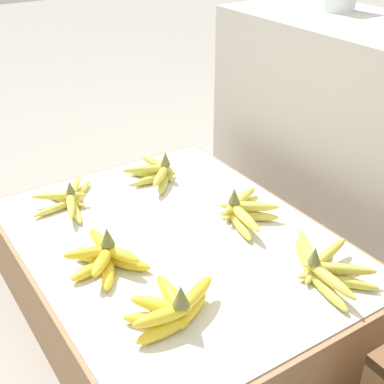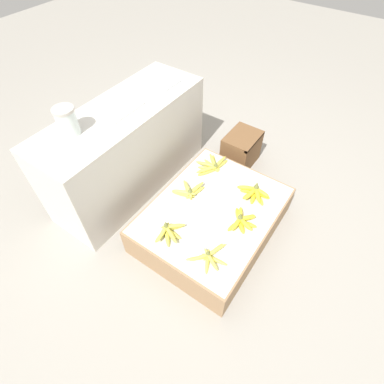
% 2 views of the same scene
% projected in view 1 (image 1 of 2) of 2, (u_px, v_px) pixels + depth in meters
% --- Properties ---
extents(ground_plane, '(10.00, 10.00, 0.00)m').
position_uv_depth(ground_plane, '(177.00, 308.00, 1.53)').
color(ground_plane, gray).
extents(display_platform, '(0.98, 0.76, 0.24)m').
position_uv_depth(display_platform, '(177.00, 275.00, 1.48)').
color(display_platform, '#997551').
rests_on(display_platform, ground_plane).
extents(banana_bunch_front_left, '(0.23, 0.23, 0.08)m').
position_uv_depth(banana_bunch_front_left, '(69.00, 199.00, 1.56)').
color(banana_bunch_front_left, '#DBCC4C').
rests_on(banana_bunch_front_left, display_platform).
extents(banana_bunch_front_midleft, '(0.22, 0.19, 0.11)m').
position_uv_depth(banana_bunch_front_midleft, '(105.00, 257.00, 1.30)').
color(banana_bunch_front_midleft, yellow).
rests_on(banana_bunch_front_midleft, display_platform).
extents(banana_bunch_front_midright, '(0.15, 0.23, 0.11)m').
position_uv_depth(banana_bunch_front_midright, '(172.00, 309.00, 1.14)').
color(banana_bunch_front_midright, yellow).
rests_on(banana_bunch_front_midright, display_platform).
extents(banana_bunch_middle_left, '(0.22, 0.17, 0.10)m').
position_uv_depth(banana_bunch_middle_left, '(157.00, 173.00, 1.70)').
color(banana_bunch_middle_left, gold).
rests_on(banana_bunch_middle_left, display_platform).
extents(banana_bunch_middle_midleft, '(0.20, 0.18, 0.10)m').
position_uv_depth(banana_bunch_middle_midleft, '(243.00, 210.00, 1.49)').
color(banana_bunch_middle_midleft, '#DBCC4C').
rests_on(banana_bunch_middle_midleft, display_platform).
extents(banana_bunch_middle_midright, '(0.28, 0.19, 0.09)m').
position_uv_depth(banana_bunch_middle_midright, '(324.00, 268.00, 1.27)').
color(banana_bunch_middle_midright, gold).
rests_on(banana_bunch_middle_midright, display_platform).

